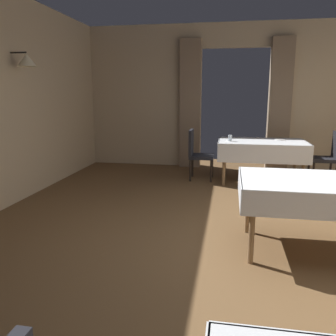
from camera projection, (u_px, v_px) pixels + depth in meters
ground at (232, 248)px, 3.64m from camera, size 10.08×10.08×0.00m
wall_back at (234, 96)px, 7.35m from camera, size 6.40×0.27×3.00m
dining_table_mid at (310, 188)px, 3.46m from camera, size 1.38×1.01×0.75m
dining_table_far at (262, 146)px, 6.26m from camera, size 1.55×1.00×0.75m
chair_far_right at (329, 155)px, 6.16m from camera, size 0.44×0.44×0.93m
chair_far_left at (197, 152)px, 6.46m from camera, size 0.45×0.44×0.93m
glass_far_a at (230, 138)px, 6.19m from camera, size 0.07×0.07×0.11m
plate_far_b at (280, 140)px, 6.36m from camera, size 0.19×0.19×0.01m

